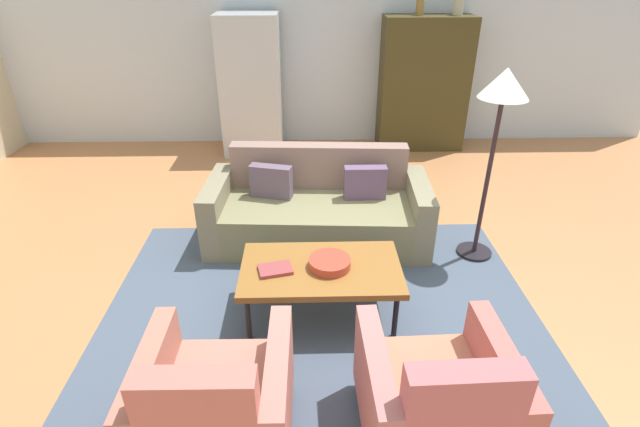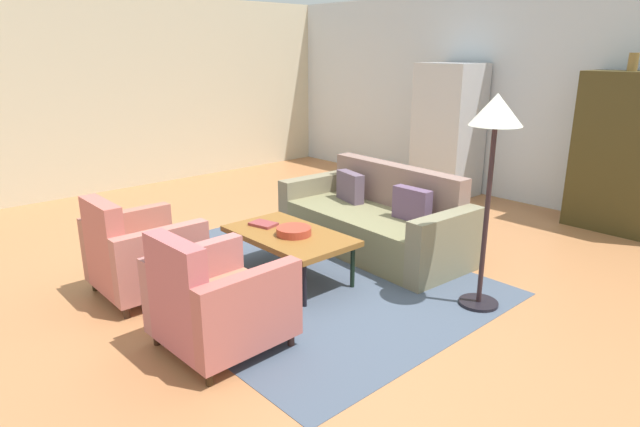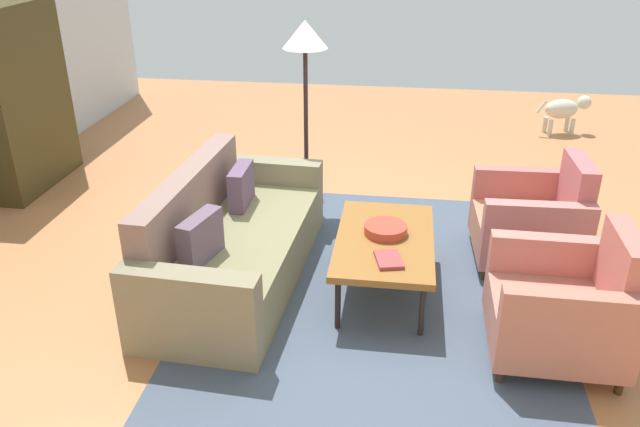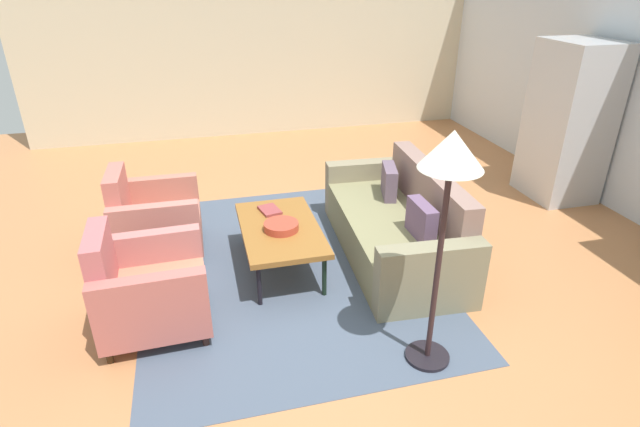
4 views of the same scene
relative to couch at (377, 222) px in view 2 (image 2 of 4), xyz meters
The scene contains 14 objects.
ground_plane 0.88m from the couch, 65.80° to the right, with size 11.33×11.33×0.00m, color #B67647.
wall_back 3.09m from the couch, 83.27° to the left, with size 9.44×0.12×2.80m, color silver.
wall_left 4.58m from the couch, behind, with size 0.12×7.24×2.80m, color beige.
area_rug 1.17m from the couch, 90.25° to the right, with size 3.40×2.60×0.01m, color #465366.
couch is the anchor object (origin of this frame).
coffee_table 1.19m from the couch, 90.24° to the right, with size 1.20×0.70×0.44m.
armchair_left 2.43m from the couch, 104.44° to the right, with size 0.81×0.81×0.88m.
armchair_right 2.43m from the couch, 75.76° to the right, with size 0.82×0.82×0.88m.
fruit_bowl 1.20m from the couch, 87.12° to the right, with size 0.31×0.31×0.07m, color #AE3D2B.
book_stack 1.28m from the couch, 105.60° to the right, with size 0.27×0.22×0.03m.
cabinet 3.02m from the couch, 58.69° to the left, with size 1.20×0.51×1.80m.
vase_tall 3.29m from the couch, 61.20° to the left, with size 0.10×0.10×0.19m, color olive.
refrigerator 2.64m from the couch, 109.40° to the left, with size 0.80×0.73×1.85m.
floor_lamp 1.91m from the couch, 14.35° to the right, with size 0.40×0.40×1.72m.
Camera 2 is at (3.25, -3.32, 2.03)m, focal length 30.26 mm.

